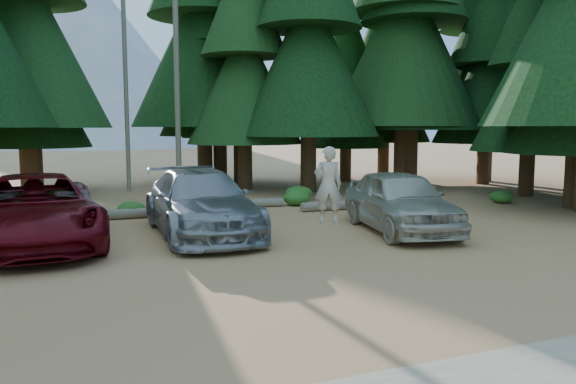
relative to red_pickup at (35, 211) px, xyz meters
The scene contains 18 objects.
ground 6.52m from the red_pickup, 44.69° to the right, with size 160.00×160.00×0.00m, color #A27A44.
forest_belt_north 11.45m from the red_pickup, 66.29° to the left, with size 36.00×7.00×22.00m, color black, non-canonical shape.
snag_front 12.43m from the red_pickup, 61.56° to the left, with size 0.24×0.24×12.00m, color slate.
snag_back 12.64m from the red_pickup, 73.51° to the left, with size 0.20×0.20×10.00m, color slate.
mountain_peak 84.55m from the red_pickup, 88.63° to the left, with size 48.00×50.00×28.00m.
red_pickup is the anchor object (origin of this frame).
silver_minivan_center 4.07m from the red_pickup, ahead, with size 2.42×5.96×1.73m, color gray.
silver_minivan_right 9.47m from the red_pickup, ahead, with size 2.03×5.05×1.72m, color beige.
frisbee_player 7.14m from the red_pickup, 22.99° to the right, with size 0.77×0.63×1.83m.
log_left 3.76m from the red_pickup, 67.61° to the left, with size 0.33×0.33×4.57m, color slate.
log_mid 7.71m from the red_pickup, 35.54° to the left, with size 0.30×0.30×3.69m, color slate.
log_right 11.02m from the red_pickup, 13.81° to the left, with size 0.32×0.32×4.97m, color slate.
shrub_left 4.67m from the red_pickup, 54.91° to the left, with size 0.91×0.91×0.50m, color #225D1C.
shrub_center_left 2.91m from the red_pickup, 67.56° to the left, with size 1.06×1.06×0.59m, color #225D1C.
shrub_center_right 6.30m from the red_pickup, 32.00° to the left, with size 0.95×0.95×0.52m, color #225D1C.
shrub_right 10.76m from the red_pickup, 30.54° to the left, with size 1.07×1.07×0.59m, color #225D1C.
shrub_far_right 9.67m from the red_pickup, 26.19° to the left, with size 0.98×0.98×0.54m, color #225D1C.
shrub_edge_east 16.32m from the red_pickup, ahead, with size 0.88×0.88×0.48m, color #225D1C.
Camera 1 is at (-3.88, -10.26, 2.89)m, focal length 35.00 mm.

